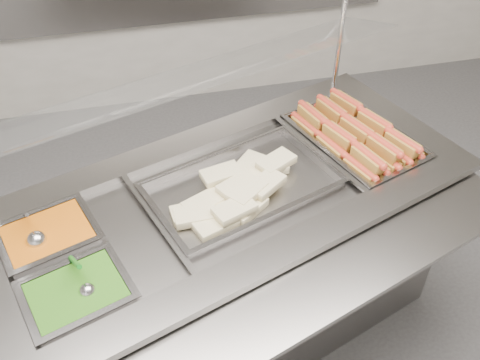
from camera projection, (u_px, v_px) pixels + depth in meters
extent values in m
cube|color=slate|center=(230.00, 268.00, 2.18)|extent=(1.84, 1.22, 0.82)
cube|color=gray|center=(283.00, 251.00, 1.69)|extent=(1.72, 0.70, 0.03)
cube|color=gray|center=(185.00, 144.00, 2.11)|extent=(1.72, 0.70, 0.03)
cube|color=gray|center=(397.00, 120.00, 2.24)|extent=(0.29, 0.55, 0.03)
cube|color=black|center=(229.00, 213.00, 1.97)|extent=(1.62, 1.01, 0.02)
cube|color=gray|center=(318.00, 152.00, 2.06)|extent=(0.19, 0.51, 0.01)
cube|color=gray|center=(157.00, 220.00, 1.78)|extent=(0.19, 0.51, 0.01)
cube|color=gray|center=(313.00, 291.00, 1.61)|extent=(1.68, 0.78, 0.02)
cylinder|color=slate|center=(452.00, 187.00, 2.01)|extent=(0.10, 0.24, 0.02)
cylinder|color=silver|center=(339.00, 48.00, 2.25)|extent=(0.02, 0.02, 0.42)
cube|color=silver|center=(197.00, 76.00, 1.78)|extent=(1.56, 0.77, 0.08)
cube|color=#CC5B0B|center=(50.00, 240.00, 1.76)|extent=(0.32, 0.28, 0.08)
cube|color=#28620F|center=(78.00, 298.00, 1.58)|extent=(0.32, 0.28, 0.08)
cube|color=#97621F|center=(360.00, 172.00, 1.99)|extent=(0.09, 0.15, 0.05)
cylinder|color=#B23620|center=(361.00, 168.00, 1.98)|extent=(0.08, 0.16, 0.03)
cube|color=#97621F|center=(331.00, 149.00, 2.09)|extent=(0.09, 0.15, 0.05)
cylinder|color=#B23620|center=(332.00, 145.00, 2.08)|extent=(0.08, 0.16, 0.03)
cube|color=#97621F|center=(305.00, 128.00, 2.20)|extent=(0.09, 0.15, 0.05)
cylinder|color=#B23620|center=(306.00, 124.00, 2.19)|extent=(0.08, 0.16, 0.03)
cube|color=#97621F|center=(372.00, 166.00, 2.01)|extent=(0.09, 0.15, 0.05)
cylinder|color=#B23620|center=(372.00, 162.00, 2.00)|extent=(0.08, 0.16, 0.03)
cube|color=#97621F|center=(343.00, 144.00, 2.12)|extent=(0.09, 0.15, 0.05)
cylinder|color=#B23620|center=(343.00, 140.00, 2.11)|extent=(0.08, 0.16, 0.03)
cube|color=#97621F|center=(316.00, 124.00, 2.22)|extent=(0.10, 0.15, 0.05)
cylinder|color=#B23620|center=(317.00, 120.00, 2.21)|extent=(0.08, 0.16, 0.03)
cube|color=#97621F|center=(383.00, 161.00, 2.04)|extent=(0.09, 0.15, 0.05)
cylinder|color=#B23620|center=(384.00, 157.00, 2.02)|extent=(0.08, 0.16, 0.03)
cube|color=#97621F|center=(354.00, 139.00, 2.14)|extent=(0.09, 0.15, 0.05)
cylinder|color=#B23620|center=(355.00, 135.00, 2.13)|extent=(0.08, 0.16, 0.03)
cube|color=#97621F|center=(328.00, 120.00, 2.25)|extent=(0.09, 0.15, 0.05)
cylinder|color=#B23620|center=(328.00, 115.00, 2.23)|extent=(0.07, 0.16, 0.03)
cube|color=#97621F|center=(394.00, 156.00, 2.06)|extent=(0.09, 0.15, 0.05)
cylinder|color=#B23620|center=(395.00, 152.00, 2.05)|extent=(0.07, 0.16, 0.03)
cube|color=#97621F|center=(365.00, 134.00, 2.17)|extent=(0.09, 0.15, 0.05)
cylinder|color=#B23620|center=(366.00, 130.00, 2.15)|extent=(0.07, 0.16, 0.03)
cube|color=#97621F|center=(338.00, 115.00, 2.27)|extent=(0.09, 0.15, 0.05)
cylinder|color=#B23620|center=(339.00, 111.00, 2.26)|extent=(0.08, 0.16, 0.03)
cube|color=#97621F|center=(405.00, 151.00, 2.09)|extent=(0.09, 0.15, 0.05)
cylinder|color=#B23620|center=(406.00, 147.00, 2.07)|extent=(0.08, 0.16, 0.03)
cube|color=#97621F|center=(376.00, 130.00, 2.19)|extent=(0.10, 0.15, 0.05)
cylinder|color=#B23620|center=(377.00, 126.00, 2.18)|extent=(0.08, 0.16, 0.03)
cube|color=#97621F|center=(368.00, 160.00, 1.97)|extent=(0.09, 0.15, 0.05)
cylinder|color=#B23620|center=(369.00, 155.00, 1.95)|extent=(0.08, 0.16, 0.03)
cube|color=#97621F|center=(339.00, 136.00, 2.08)|extent=(0.10, 0.15, 0.05)
cylinder|color=#B23620|center=(339.00, 132.00, 2.06)|extent=(0.08, 0.16, 0.03)
cube|color=#97621F|center=(312.00, 117.00, 2.18)|extent=(0.09, 0.15, 0.05)
cylinder|color=#B23620|center=(313.00, 112.00, 2.16)|extent=(0.07, 0.16, 0.03)
cube|color=#97621F|center=(384.00, 149.00, 2.02)|extent=(0.10, 0.15, 0.05)
cylinder|color=#B23620|center=(385.00, 144.00, 2.00)|extent=(0.08, 0.16, 0.03)
cube|color=#97621F|center=(356.00, 129.00, 2.11)|extent=(0.10, 0.15, 0.05)
cylinder|color=#B23620|center=(357.00, 125.00, 2.10)|extent=(0.08, 0.16, 0.03)
cube|color=#97621F|center=(331.00, 110.00, 2.21)|extent=(0.09, 0.15, 0.05)
cylinder|color=#B23620|center=(332.00, 106.00, 2.20)|extent=(0.08, 0.16, 0.03)
cube|color=#97621F|center=(402.00, 144.00, 2.04)|extent=(0.10, 0.15, 0.05)
cylinder|color=#B23620|center=(403.00, 140.00, 2.02)|extent=(0.09, 0.16, 0.03)
cube|color=#97621F|center=(374.00, 123.00, 2.14)|extent=(0.10, 0.15, 0.05)
cylinder|color=#B23620|center=(375.00, 119.00, 2.13)|extent=(0.09, 0.15, 0.03)
cube|color=#97621F|center=(346.00, 103.00, 2.25)|extent=(0.10, 0.15, 0.05)
cylinder|color=#B23620|center=(346.00, 99.00, 2.24)|extent=(0.09, 0.15, 0.03)
cube|color=#CCB988|center=(249.00, 166.00, 2.00)|extent=(0.16, 0.16, 0.03)
cube|color=#CCB988|center=(204.00, 204.00, 1.85)|extent=(0.16, 0.13, 0.03)
cube|color=#CCB988|center=(247.00, 207.00, 1.84)|extent=(0.16, 0.15, 0.03)
cube|color=#CCB988|center=(268.00, 170.00, 1.98)|extent=(0.16, 0.11, 0.03)
cube|color=#CCB988|center=(216.00, 225.00, 1.78)|extent=(0.16, 0.12, 0.03)
cube|color=#CCB988|center=(225.00, 205.00, 1.85)|extent=(0.16, 0.16, 0.03)
cube|color=#CCB988|center=(195.00, 216.00, 1.80)|extent=(0.14, 0.08, 0.03)
cube|color=#CCB988|center=(192.00, 212.00, 1.82)|extent=(0.15, 0.09, 0.03)
cube|color=#CCB988|center=(234.00, 210.00, 1.79)|extent=(0.16, 0.13, 0.03)
cube|color=#CCB988|center=(247.00, 192.00, 1.85)|extent=(0.16, 0.15, 0.03)
cube|color=#CCB988|center=(238.00, 186.00, 1.88)|extent=(0.16, 0.14, 0.03)
cube|color=#CCB988|center=(221.00, 174.00, 1.92)|extent=(0.16, 0.11, 0.03)
cube|color=#CCB988|center=(276.00, 162.00, 1.97)|extent=(0.16, 0.14, 0.03)
cube|color=#CCB988|center=(266.00, 184.00, 1.88)|extent=(0.16, 0.15, 0.03)
sphere|color=silver|center=(37.00, 241.00, 1.70)|extent=(0.07, 0.07, 0.07)
cylinder|color=silver|center=(26.00, 214.00, 1.72)|extent=(0.06, 0.14, 0.11)
sphere|color=silver|center=(88.00, 292.00, 1.56)|extent=(0.05, 0.05, 0.05)
cylinder|color=#157B1B|center=(75.00, 262.00, 1.57)|extent=(0.06, 0.13, 0.10)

